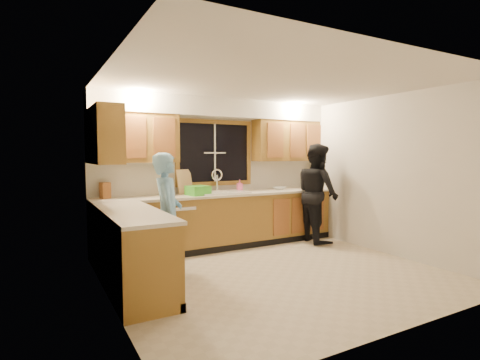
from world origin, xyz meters
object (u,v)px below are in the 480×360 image
sink (222,196)px  stove (145,263)px  knife_block (105,190)px  woman (317,193)px  bowl (280,188)px  dishwasher (174,228)px  dish_crate (198,190)px  soap_bottle (240,185)px  man (167,214)px

sink → stove: size_ratio=0.96×
knife_block → woman: bearing=-29.1°
knife_block → bowl: size_ratio=1.07×
dishwasher → woman: 2.61m
dishwasher → dish_crate: (0.38, -0.07, 0.59)m
stove → sink: bearing=45.4°
stove → soap_bottle: size_ratio=4.26×
soap_bottle → dishwasher: bearing=-174.1°
dishwasher → bowl: size_ratio=3.65×
knife_block → stove: bearing=-107.4°
sink → man: size_ratio=0.54×
stove → dishwasher: bearing=62.3°
woman → dish_crate: woman is taller
man → bowl: (2.45, 0.95, 0.15)m
woman → sink: bearing=86.6°
dishwasher → soap_bottle: 1.40m
dish_crate → bowl: 1.66m
stove → man: size_ratio=0.56×
dishwasher → man: (-0.41, -0.92, 0.39)m
man → bowl: 2.63m
stove → bowl: size_ratio=4.00×
dish_crate → dishwasher: bearing=169.8°
knife_block → bowl: 3.04m
soap_bottle → bowl: (0.78, -0.11, -0.08)m
sink → soap_bottle: 0.45m
sink → dishwasher: 0.96m
dish_crate → woman: bearing=-10.1°
woman → dishwasher: bearing=92.0°
stove → knife_block: bearing=91.4°
man → bowl: size_ratio=7.11×
sink → woman: 1.74m
sink → woman: bearing=-15.5°
stove → dish_crate: (1.33, 1.74, 0.55)m
dishwasher → woman: (2.53, -0.45, 0.47)m
stove → soap_bottle: bearing=41.4°
dishwasher → dish_crate: bearing=-10.2°
man → dish_crate: (0.79, 0.86, 0.20)m
dishwasher → bowl: bowl is taller
sink → soap_bottle: bearing=16.0°
dishwasher → soap_bottle: size_ratio=3.88×
dishwasher → knife_block: bearing=169.3°
dishwasher → bowl: (2.04, 0.02, 0.54)m
sink → knife_block: sink is taller
man → bowl: man is taller
dishwasher → bowl: 2.11m
stove → soap_bottle: 2.99m
sink → knife_block: 1.87m
sink → dishwasher: (-0.85, -0.01, -0.45)m
man → knife_block: 1.28m
man → dishwasher: bearing=-7.1°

